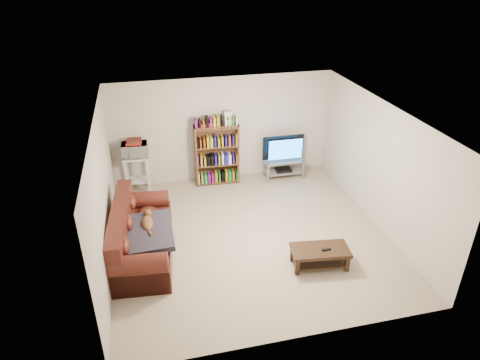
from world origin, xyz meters
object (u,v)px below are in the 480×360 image
object	(u,v)px
coffee_table	(320,254)
tv_stand	(283,165)
bookshelf	(217,154)
sofa	(138,239)

from	to	relation	value
coffee_table	tv_stand	bearing A→B (deg)	89.42
coffee_table	bookshelf	size ratio (longest dim) A/B	0.72
tv_stand	bookshelf	world-z (taller)	bookshelf
coffee_table	tv_stand	xyz separation A→B (m)	(0.44, 3.26, 0.07)
coffee_table	tv_stand	distance (m)	3.29
sofa	coffee_table	bearing A→B (deg)	-13.94
coffee_table	sofa	bearing A→B (deg)	168.08
sofa	coffee_table	distance (m)	3.14
sofa	tv_stand	size ratio (longest dim) A/B	2.49
sofa	bookshelf	distance (m)	3.00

